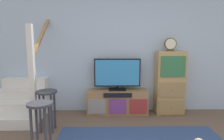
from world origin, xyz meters
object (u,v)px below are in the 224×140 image
Objects in this scene: side_cabinet at (170,83)px; bar_stool_far at (47,101)px; television at (117,74)px; desk_clock at (170,44)px; media_console at (117,102)px; bar_stool_near at (40,115)px.

bar_stool_far is (-2.33, -0.81, -0.14)m from side_cabinet.
television is 1.24m from desk_clock.
media_console is 0.96× the size of side_cabinet.
bar_stool_near is 0.99× the size of bar_stool_far.
bar_stool_near reaches higher than media_console.
side_cabinet reaches higher than bar_stool_near.
bar_stool_far is at bearing -146.08° from television.
media_console is 0.61m from television.
desk_clock is (1.08, -0.00, 1.21)m from media_console.
bar_stool_near is (-2.22, -1.45, -0.14)m from side_cabinet.
television is 1.38× the size of bar_stool_near.
television is at bearing 33.92° from bar_stool_far.
media_console is at bearing 52.21° from bar_stool_near.
bar_stool_near is at bearing -127.33° from television.
television is (0.00, 0.02, 0.61)m from media_console.
bar_stool_near is at bearing -127.79° from media_console.
media_console is 4.66× the size of desk_clock.
television is 1.87m from bar_stool_near.
side_cabinet is 0.80m from desk_clock.
television is 3.54× the size of desk_clock.
side_cabinet is 2.65m from bar_stool_near.
television is 0.73× the size of side_cabinet.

